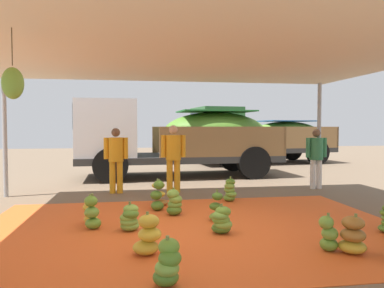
{
  "coord_description": "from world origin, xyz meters",
  "views": [
    {
      "loc": [
        -0.92,
        -5.64,
        1.59
      ],
      "look_at": [
        0.38,
        2.61,
        1.21
      ],
      "focal_mm": 34.77,
      "sensor_mm": 36.0,
      "label": 1
    }
  ],
  "objects_px": {
    "banana_bunch_9": "(230,191)",
    "worker_0": "(316,154)",
    "cargo_truck_main": "(176,137)",
    "banana_bunch_2": "(92,214)",
    "worker_2": "(116,155)",
    "banana_bunch_8": "(159,195)",
    "banana_bunch_12": "(216,208)",
    "worker_1": "(173,153)",
    "banana_bunch_14": "(90,211)",
    "banana_bunch_0": "(328,235)",
    "banana_bunch_1": "(148,236)",
    "banana_bunch_3": "(168,264)",
    "banana_bunch_10": "(353,236)",
    "banana_bunch_7": "(157,197)",
    "banana_bunch_5": "(130,218)",
    "banana_bunch_15": "(222,221)",
    "cargo_truck_far": "(259,136)",
    "banana_bunch_6": "(174,203)"
  },
  "relations": [
    {
      "from": "banana_bunch_0",
      "to": "banana_bunch_6",
      "type": "bearing_deg",
      "value": 127.55
    },
    {
      "from": "banana_bunch_9",
      "to": "worker_1",
      "type": "height_order",
      "value": "worker_1"
    },
    {
      "from": "banana_bunch_15",
      "to": "banana_bunch_2",
      "type": "bearing_deg",
      "value": 164.28
    },
    {
      "from": "banana_bunch_8",
      "to": "banana_bunch_1",
      "type": "bearing_deg",
      "value": -96.58
    },
    {
      "from": "banana_bunch_6",
      "to": "worker_1",
      "type": "relative_size",
      "value": 0.31
    },
    {
      "from": "banana_bunch_2",
      "to": "banana_bunch_12",
      "type": "height_order",
      "value": "banana_bunch_2"
    },
    {
      "from": "banana_bunch_10",
      "to": "banana_bunch_14",
      "type": "distance_m",
      "value": 3.93
    },
    {
      "from": "banana_bunch_5",
      "to": "banana_bunch_15",
      "type": "distance_m",
      "value": 1.4
    },
    {
      "from": "worker_0",
      "to": "worker_1",
      "type": "height_order",
      "value": "worker_1"
    },
    {
      "from": "banana_bunch_9",
      "to": "worker_1",
      "type": "bearing_deg",
      "value": 129.98
    },
    {
      "from": "banana_bunch_9",
      "to": "cargo_truck_main",
      "type": "height_order",
      "value": "cargo_truck_main"
    },
    {
      "from": "worker_1",
      "to": "worker_2",
      "type": "relative_size",
      "value": 1.04
    },
    {
      "from": "banana_bunch_9",
      "to": "banana_bunch_15",
      "type": "relative_size",
      "value": 1.2
    },
    {
      "from": "banana_bunch_8",
      "to": "worker_2",
      "type": "distance_m",
      "value": 1.99
    },
    {
      "from": "banana_bunch_6",
      "to": "banana_bunch_10",
      "type": "distance_m",
      "value": 3.08
    },
    {
      "from": "banana_bunch_8",
      "to": "cargo_truck_main",
      "type": "xyz_separation_m",
      "value": [
        0.84,
        4.44,
        1.05
      ]
    },
    {
      "from": "banana_bunch_15",
      "to": "worker_1",
      "type": "relative_size",
      "value": 0.27
    },
    {
      "from": "banana_bunch_6",
      "to": "cargo_truck_main",
      "type": "relative_size",
      "value": 0.08
    },
    {
      "from": "banana_bunch_10",
      "to": "banana_bunch_12",
      "type": "distance_m",
      "value": 2.27
    },
    {
      "from": "banana_bunch_7",
      "to": "worker_1",
      "type": "height_order",
      "value": "worker_1"
    },
    {
      "from": "banana_bunch_2",
      "to": "cargo_truck_main",
      "type": "height_order",
      "value": "cargo_truck_main"
    },
    {
      "from": "banana_bunch_7",
      "to": "banana_bunch_9",
      "type": "height_order",
      "value": "banana_bunch_7"
    },
    {
      "from": "worker_0",
      "to": "worker_1",
      "type": "distance_m",
      "value": 3.7
    },
    {
      "from": "banana_bunch_12",
      "to": "worker_0",
      "type": "bearing_deg",
      "value": 41.21
    },
    {
      "from": "banana_bunch_3",
      "to": "banana_bunch_10",
      "type": "distance_m",
      "value": 2.45
    },
    {
      "from": "banana_bunch_0",
      "to": "banana_bunch_15",
      "type": "relative_size",
      "value": 1.11
    },
    {
      "from": "cargo_truck_main",
      "to": "banana_bunch_12",
      "type": "bearing_deg",
      "value": -89.73
    },
    {
      "from": "worker_2",
      "to": "banana_bunch_1",
      "type": "bearing_deg",
      "value": -82.47
    },
    {
      "from": "banana_bunch_2",
      "to": "worker_2",
      "type": "height_order",
      "value": "worker_2"
    },
    {
      "from": "banana_bunch_3",
      "to": "banana_bunch_12",
      "type": "height_order",
      "value": "banana_bunch_12"
    },
    {
      "from": "banana_bunch_10",
      "to": "worker_1",
      "type": "distance_m",
      "value": 5.04
    },
    {
      "from": "cargo_truck_far",
      "to": "banana_bunch_10",
      "type": "bearing_deg",
      "value": -103.39
    },
    {
      "from": "banana_bunch_9",
      "to": "worker_0",
      "type": "distance_m",
      "value": 3.01
    },
    {
      "from": "banana_bunch_7",
      "to": "banana_bunch_6",
      "type": "bearing_deg",
      "value": -57.04
    },
    {
      "from": "banana_bunch_7",
      "to": "cargo_truck_main",
      "type": "relative_size",
      "value": 0.09
    },
    {
      "from": "banana_bunch_8",
      "to": "cargo_truck_far",
      "type": "xyz_separation_m",
      "value": [
        4.89,
        8.09,
        0.99
      ]
    },
    {
      "from": "banana_bunch_8",
      "to": "banana_bunch_0",
      "type": "bearing_deg",
      "value": -57.72
    },
    {
      "from": "banana_bunch_8",
      "to": "banana_bunch_12",
      "type": "height_order",
      "value": "banana_bunch_12"
    },
    {
      "from": "banana_bunch_0",
      "to": "worker_2",
      "type": "distance_m",
      "value": 5.55
    },
    {
      "from": "banana_bunch_10",
      "to": "banana_bunch_15",
      "type": "xyz_separation_m",
      "value": [
        -1.42,
        1.1,
        -0.03
      ]
    },
    {
      "from": "banana_bunch_8",
      "to": "cargo_truck_far",
      "type": "relative_size",
      "value": 0.08
    },
    {
      "from": "banana_bunch_14",
      "to": "worker_2",
      "type": "relative_size",
      "value": 0.31
    },
    {
      "from": "banana_bunch_0",
      "to": "banana_bunch_1",
      "type": "relative_size",
      "value": 0.94
    },
    {
      "from": "banana_bunch_5",
      "to": "worker_0",
      "type": "distance_m",
      "value": 5.76
    },
    {
      "from": "banana_bunch_2",
      "to": "cargo_truck_far",
      "type": "height_order",
      "value": "cargo_truck_far"
    },
    {
      "from": "banana_bunch_10",
      "to": "banana_bunch_15",
      "type": "bearing_deg",
      "value": 142.19
    },
    {
      "from": "banana_bunch_9",
      "to": "banana_bunch_15",
      "type": "distance_m",
      "value": 2.4
    },
    {
      "from": "banana_bunch_8",
      "to": "banana_bunch_5",
      "type": "bearing_deg",
      "value": -107.89
    },
    {
      "from": "banana_bunch_14",
      "to": "banana_bunch_7",
      "type": "bearing_deg",
      "value": 35.64
    },
    {
      "from": "banana_bunch_5",
      "to": "banana_bunch_7",
      "type": "bearing_deg",
      "value": 69.14
    }
  ]
}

